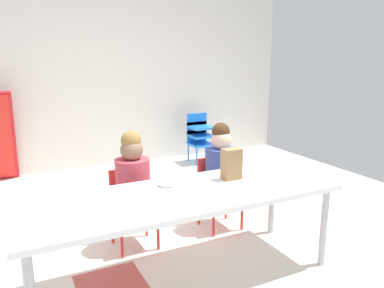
{
  "coord_description": "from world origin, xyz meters",
  "views": [
    {
      "loc": [
        -0.98,
        -2.66,
        1.45
      ],
      "look_at": [
        0.2,
        -0.34,
        0.86
      ],
      "focal_mm": 35.58,
      "sensor_mm": 36.0,
      "label": 1
    }
  ],
  "objects_px": {
    "paper_plate_near_edge": "(167,186)",
    "craft_table": "(184,200)",
    "kid_chair_blue_stack": "(200,134)",
    "donut_powdered_on_plate": "(167,183)",
    "seated_child_near_camera": "(132,179)",
    "seated_child_middle_seat": "(220,166)",
    "paper_bag_brown": "(231,164)",
    "paper_plate_center_table": "(198,199)"
  },
  "relations": [
    {
      "from": "paper_plate_near_edge",
      "to": "craft_table",
      "type": "bearing_deg",
      "value": -72.32
    },
    {
      "from": "kid_chair_blue_stack",
      "to": "donut_powdered_on_plate",
      "type": "height_order",
      "value": "kid_chair_blue_stack"
    },
    {
      "from": "craft_table",
      "to": "kid_chair_blue_stack",
      "type": "relative_size",
      "value": 3.03
    },
    {
      "from": "seated_child_near_camera",
      "to": "seated_child_middle_seat",
      "type": "relative_size",
      "value": 1.0
    },
    {
      "from": "paper_plate_near_edge",
      "to": "donut_powdered_on_plate",
      "type": "xyz_separation_m",
      "value": [
        0.0,
        0.0,
        0.02
      ]
    },
    {
      "from": "paper_bag_brown",
      "to": "seated_child_middle_seat",
      "type": "bearing_deg",
      "value": 67.65
    },
    {
      "from": "craft_table",
      "to": "paper_plate_near_edge",
      "type": "relative_size",
      "value": 11.47
    },
    {
      "from": "seated_child_middle_seat",
      "to": "paper_plate_center_table",
      "type": "height_order",
      "value": "seated_child_middle_seat"
    },
    {
      "from": "seated_child_middle_seat",
      "to": "paper_plate_near_edge",
      "type": "xyz_separation_m",
      "value": [
        -0.67,
        -0.42,
        0.05
      ]
    },
    {
      "from": "seated_child_near_camera",
      "to": "donut_powdered_on_plate",
      "type": "xyz_separation_m",
      "value": [
        0.1,
        -0.42,
        0.08
      ]
    },
    {
      "from": "seated_child_near_camera",
      "to": "kid_chair_blue_stack",
      "type": "height_order",
      "value": "seated_child_near_camera"
    },
    {
      "from": "paper_plate_center_table",
      "to": "donut_powdered_on_plate",
      "type": "relative_size",
      "value": 1.44
    },
    {
      "from": "craft_table",
      "to": "paper_bag_brown",
      "type": "height_order",
      "value": "paper_bag_brown"
    },
    {
      "from": "craft_table",
      "to": "paper_plate_near_edge",
      "type": "xyz_separation_m",
      "value": [
        -0.05,
        0.16,
        0.05
      ]
    },
    {
      "from": "kid_chair_blue_stack",
      "to": "donut_powdered_on_plate",
      "type": "relative_size",
      "value": 5.45
    },
    {
      "from": "paper_bag_brown",
      "to": "donut_powdered_on_plate",
      "type": "bearing_deg",
      "value": 173.81
    },
    {
      "from": "seated_child_middle_seat",
      "to": "kid_chair_blue_stack",
      "type": "relative_size",
      "value": 1.35
    },
    {
      "from": "kid_chair_blue_stack",
      "to": "paper_plate_center_table",
      "type": "xyz_separation_m",
      "value": [
        -1.44,
        -2.69,
        0.21
      ]
    },
    {
      "from": "kid_chair_blue_stack",
      "to": "paper_plate_center_table",
      "type": "height_order",
      "value": "kid_chair_blue_stack"
    },
    {
      "from": "seated_child_middle_seat",
      "to": "donut_powdered_on_plate",
      "type": "relative_size",
      "value": 7.35
    },
    {
      "from": "paper_bag_brown",
      "to": "paper_plate_near_edge",
      "type": "height_order",
      "value": "paper_bag_brown"
    },
    {
      "from": "seated_child_middle_seat",
      "to": "kid_chair_blue_stack",
      "type": "height_order",
      "value": "seated_child_middle_seat"
    },
    {
      "from": "paper_plate_near_edge",
      "to": "paper_plate_center_table",
      "type": "relative_size",
      "value": 1.0
    },
    {
      "from": "craft_table",
      "to": "paper_bag_brown",
      "type": "relative_size",
      "value": 9.38
    },
    {
      "from": "paper_plate_near_edge",
      "to": "paper_plate_center_table",
      "type": "bearing_deg",
      "value": -75.37
    },
    {
      "from": "paper_plate_center_table",
      "to": "donut_powdered_on_plate",
      "type": "bearing_deg",
      "value": 104.63
    },
    {
      "from": "paper_bag_brown",
      "to": "paper_plate_near_edge",
      "type": "distance_m",
      "value": 0.49
    },
    {
      "from": "paper_plate_near_edge",
      "to": "kid_chair_blue_stack",
      "type": "bearing_deg",
      "value": 57.52
    },
    {
      "from": "seated_child_near_camera",
      "to": "paper_plate_center_table",
      "type": "height_order",
      "value": "seated_child_near_camera"
    },
    {
      "from": "craft_table",
      "to": "paper_plate_near_edge",
      "type": "bearing_deg",
      "value": 107.68
    },
    {
      "from": "craft_table",
      "to": "paper_plate_near_edge",
      "type": "height_order",
      "value": "paper_plate_near_edge"
    },
    {
      "from": "craft_table",
      "to": "paper_plate_near_edge",
      "type": "distance_m",
      "value": 0.17
    },
    {
      "from": "seated_child_near_camera",
      "to": "kid_chair_blue_stack",
      "type": "bearing_deg",
      "value": 50.5
    },
    {
      "from": "paper_bag_brown",
      "to": "paper_plate_center_table",
      "type": "bearing_deg",
      "value": -147.38
    },
    {
      "from": "craft_table",
      "to": "paper_plate_center_table",
      "type": "relative_size",
      "value": 11.47
    },
    {
      "from": "seated_child_near_camera",
      "to": "seated_child_middle_seat",
      "type": "height_order",
      "value": "same"
    },
    {
      "from": "paper_plate_near_edge",
      "to": "donut_powdered_on_plate",
      "type": "relative_size",
      "value": 1.44
    },
    {
      "from": "craft_table",
      "to": "kid_chair_blue_stack",
      "type": "distance_m",
      "value": 2.94
    },
    {
      "from": "paper_bag_brown",
      "to": "paper_plate_center_table",
      "type": "xyz_separation_m",
      "value": [
        -0.4,
        -0.25,
        -0.11
      ]
    },
    {
      "from": "paper_plate_near_edge",
      "to": "paper_plate_center_table",
      "type": "distance_m",
      "value": 0.32
    },
    {
      "from": "paper_bag_brown",
      "to": "paper_plate_center_table",
      "type": "relative_size",
      "value": 1.22
    },
    {
      "from": "paper_plate_near_edge",
      "to": "seated_child_middle_seat",
      "type": "bearing_deg",
      "value": 31.93
    }
  ]
}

